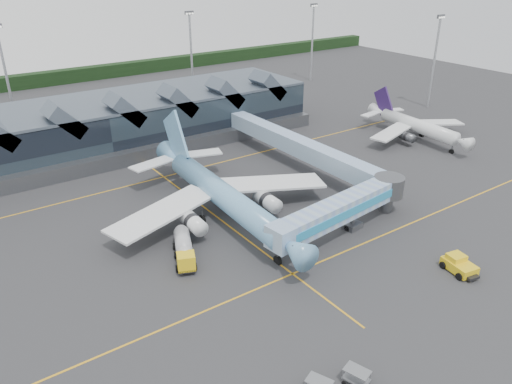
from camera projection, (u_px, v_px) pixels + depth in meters
ground at (255, 246)px, 66.85m from camera, size 260.00×260.00×0.00m
taxi_stripes at (217, 217)px, 74.24m from camera, size 120.00×60.00×0.01m
tree_line_far at (42, 79)px, 147.26m from camera, size 260.00×4.00×4.00m
terminal at (95, 127)px, 97.11m from camera, size 90.00×22.25×12.52m
light_masts at (176, 60)px, 118.76m from camera, size 132.40×42.56×22.45m
main_airliner at (220, 193)px, 72.82m from camera, size 35.29×40.60×13.04m
regional_jet at (415, 125)px, 104.62m from camera, size 24.88×27.22×9.34m
jet_bridge at (349, 206)px, 68.72m from camera, size 26.03×6.57×5.74m
fuel_truck at (184, 247)px, 63.44m from camera, size 5.08×8.52×2.91m
pushback_tug at (459, 265)px, 61.08m from camera, size 3.50×4.88×2.02m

